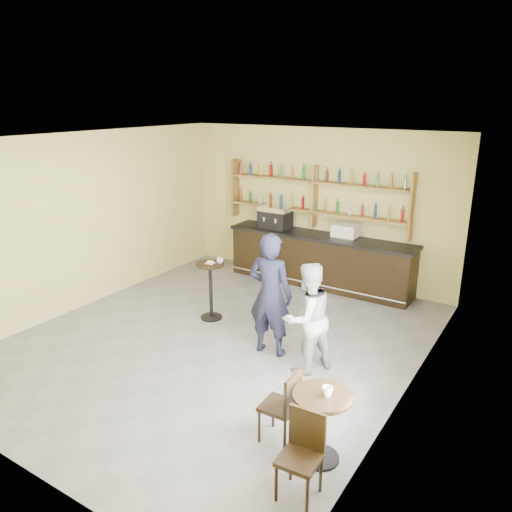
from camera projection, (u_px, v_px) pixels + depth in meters
The scene contains 23 objects.
floor at pixel (219, 340), 8.13m from camera, with size 7.00×7.00×0.00m, color slate.
ceiling at pixel (214, 139), 7.15m from camera, with size 7.00×7.00×0.00m, color white.
wall_back at pixel (317, 206), 10.46m from camera, with size 7.00×7.00×0.00m, color #E1D57F.
wall_front at pixel (1, 332), 4.83m from camera, with size 7.00×7.00×0.00m, color #E1D57F.
wall_left at pixel (86, 221), 9.17m from camera, with size 7.00×7.00×0.00m, color #E1D57F.
wall_right at pixel (414, 283), 6.11m from camera, with size 7.00×7.00×0.00m, color #E1D57F.
window_pane at pixel (381, 309), 5.12m from camera, with size 2.00×2.00×0.00m, color white.
window_frame at pixel (381, 308), 5.12m from camera, with size 0.04×1.70×2.10m, color black, non-canonical shape.
shelf_unit at pixel (315, 197), 10.29m from camera, with size 4.00×0.26×1.40m, color brown, non-canonical shape.
liquor_bottles at pixel (315, 189), 10.24m from camera, with size 3.68×0.10×1.00m, color #8C5919, non-canonical shape.
bar_counter at pixel (319, 260), 10.36m from camera, with size 3.99×0.78×1.08m, color black, non-canonical shape.
espresso_machine at pixel (275, 217), 10.67m from camera, with size 0.66×0.42×0.47m, color black, non-canonical shape.
pastry_case at pixel (345, 232), 9.87m from camera, with size 0.50×0.40×0.30m, color silver, non-canonical shape.
pedestal_table at pixel (211, 291), 8.77m from camera, with size 0.50×0.50×1.03m, color black, non-canonical shape.
napkin at pixel (210, 263), 8.61m from camera, with size 0.15×0.15×0.00m, color white.
donut at pixel (210, 262), 8.59m from camera, with size 0.12×0.12×0.04m, color gold.
cup_pedestal at pixel (220, 260), 8.61m from camera, with size 0.12×0.12×0.09m, color white.
man_main at pixel (270, 295), 7.45m from camera, with size 0.70×0.46×1.91m, color black.
cafe_table at pixel (321, 427), 5.33m from camera, with size 0.64×0.64×0.81m, color black, non-canonical shape.
cup_cafe at pixel (327, 391), 5.16m from camera, with size 0.11×0.11×0.10m, color white.
chair_west at pixel (279, 405), 5.64m from camera, with size 0.39×0.39×0.89m, color black, non-canonical shape.
chair_south at pixel (299, 458), 4.81m from camera, with size 0.39×0.39×0.89m, color black, non-canonical shape.
patron_second at pixel (307, 318), 7.01m from camera, with size 0.79×0.61×1.62m, color #A7A8AD.
Camera 1 is at (4.43, -5.86, 3.77)m, focal length 35.00 mm.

